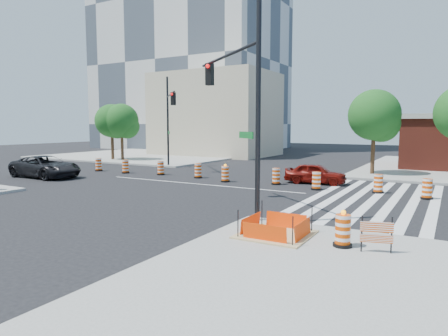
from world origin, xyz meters
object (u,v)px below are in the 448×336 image
at_px(red_coupe, 315,173).
at_px(dark_suv, 45,167).
at_px(signal_pole_nw, 169,112).
at_px(signal_pole_se, 239,89).

bearing_deg(red_coupe, dark_suv, 105.55).
bearing_deg(signal_pole_nw, dark_suv, -66.73).
bearing_deg(dark_suv, signal_pole_nw, -22.52).
bearing_deg(dark_suv, signal_pole_se, -100.43).
xyz_separation_m(signal_pole_se, signal_pole_nw, (-13.37, 12.71, -0.36)).
bearing_deg(signal_pole_nw, red_coupe, 36.34).
distance_m(dark_suv, signal_pole_nw, 10.74).
xyz_separation_m(dark_suv, signal_pole_se, (17.39, -3.59, 4.37)).
bearing_deg(signal_pole_se, red_coupe, -51.88).
height_order(red_coupe, signal_pole_nw, signal_pole_nw).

